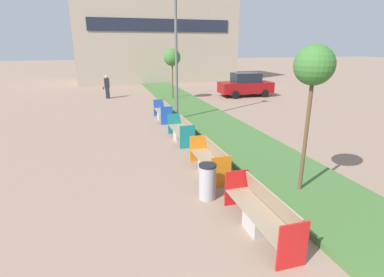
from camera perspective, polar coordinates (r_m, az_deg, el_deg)
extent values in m
cube|color=#426B33|center=(14.34, 6.02, 1.65)|extent=(2.80, 120.00, 0.18)
cube|color=tan|center=(35.65, -7.02, 19.45)|extent=(16.96, 7.30, 10.63)
cube|color=#1E2333|center=(32.04, -5.85, 20.69)|extent=(14.25, 0.08, 1.20)
cube|color=#ADA8A0|center=(7.02, 12.61, -15.34)|extent=(0.52, 0.60, 0.42)
cube|color=gray|center=(6.90, 12.74, -13.73)|extent=(0.58, 2.39, 0.05)
cube|color=gray|center=(6.90, 14.88, -11.41)|extent=(0.14, 2.29, 0.48)
cube|color=red|center=(6.04, 18.61, -18.88)|extent=(0.62, 0.04, 0.94)
cube|color=red|center=(7.82, 8.42, -9.26)|extent=(0.62, 0.04, 0.94)
cube|color=#ADA8A0|center=(9.70, 3.15, -5.36)|extent=(0.52, 0.60, 0.42)
cube|color=gray|center=(9.61, 3.17, -4.10)|extent=(0.58, 2.09, 0.05)
cube|color=gray|center=(9.61, 4.71, -2.46)|extent=(0.14, 2.00, 0.48)
cube|color=orange|center=(8.69, 5.54, -6.35)|extent=(0.62, 0.04, 0.94)
cube|color=orange|center=(10.55, 1.23, -1.91)|extent=(0.62, 0.04, 0.94)
cube|color=#ADA8A0|center=(12.94, -2.20, 0.54)|extent=(0.52, 0.60, 0.42)
cube|color=gray|center=(12.88, -2.21, 1.52)|extent=(0.58, 2.14, 0.05)
cube|color=gray|center=(12.88, -1.06, 2.74)|extent=(0.14, 2.06, 0.48)
cube|color=#197A7F|center=(11.86, -0.89, 0.30)|extent=(0.62, 0.04, 0.94)
cube|color=#197A7F|center=(13.89, -3.33, 2.83)|extent=(0.62, 0.04, 0.94)
cube|color=#ADA8A0|center=(16.65, -5.59, 4.30)|extent=(0.52, 0.60, 0.42)
cube|color=gray|center=(16.60, -5.61, 5.07)|extent=(0.58, 2.15, 0.05)
cube|color=gray|center=(16.60, -4.72, 6.02)|extent=(0.14, 2.06, 0.48)
cube|color=blue|center=(15.55, -4.83, 4.37)|extent=(0.62, 0.04, 0.94)
cube|color=blue|center=(17.65, -6.31, 5.89)|extent=(0.62, 0.04, 0.94)
cylinder|color=#9EA0A5|center=(8.05, 2.95, -8.34)|extent=(0.46, 0.46, 0.92)
cylinder|color=black|center=(7.85, 3.00, -5.14)|extent=(0.47, 0.47, 0.05)
cylinder|color=#56595B|center=(15.69, -3.05, 17.60)|extent=(0.14, 0.14, 8.04)
cylinder|color=brown|center=(8.35, 20.80, -0.08)|extent=(0.10, 0.10, 3.22)
sphere|color=#38702D|center=(8.03, 22.26, 12.82)|extent=(0.99, 0.99, 0.99)
cylinder|color=brown|center=(22.41, -3.72, 10.77)|extent=(0.10, 0.10, 2.78)
sphere|color=#38702D|center=(22.28, -3.81, 15.17)|extent=(1.22, 1.22, 1.22)
cube|color=#232633|center=(24.22, -15.76, 8.36)|extent=(0.30, 0.22, 0.85)
cube|color=#232328|center=(24.12, -15.91, 10.15)|extent=(0.38, 0.24, 0.68)
sphere|color=tan|center=(24.07, -16.00, 11.23)|extent=(0.23, 0.23, 0.23)
cube|color=navy|center=(24.17, -16.51, 9.19)|extent=(0.12, 0.20, 0.18)
cube|color=maroon|center=(24.69, 10.14, 9.59)|extent=(4.28, 1.96, 0.84)
cube|color=black|center=(24.60, 10.24, 11.39)|extent=(2.17, 1.65, 0.72)
cylinder|color=black|center=(24.56, 13.69, 8.34)|extent=(0.60, 0.20, 0.60)
cylinder|color=black|center=(26.12, 11.72, 8.98)|extent=(0.60, 0.20, 0.60)
cylinder|color=black|center=(23.41, 8.28, 8.22)|extent=(0.60, 0.20, 0.60)
cylinder|color=black|center=(25.03, 6.55, 8.88)|extent=(0.60, 0.20, 0.60)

